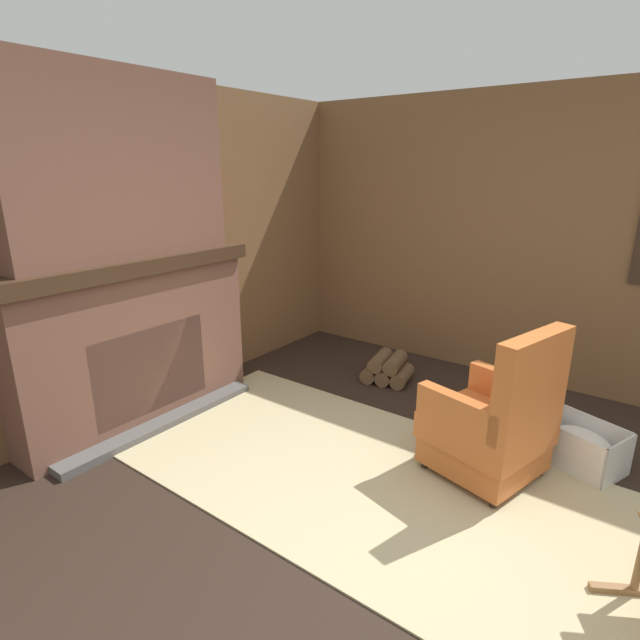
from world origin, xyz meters
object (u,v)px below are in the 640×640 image
object	(u,v)px
firewood_stack	(387,369)
storage_case	(190,237)
oil_lamp_vase	(23,258)
armchair	(493,425)
decorative_plate_on_mantel	(104,243)
laundry_basket	(581,445)

from	to	relation	value
firewood_stack	storage_case	bearing A→B (deg)	-136.91
oil_lamp_vase	storage_case	xyz separation A→B (m)	(0.00, 1.31, -0.01)
armchair	decorative_plate_on_mantel	xyz separation A→B (m)	(-2.55, -0.99, 1.04)
laundry_basket	oil_lamp_vase	xyz separation A→B (m)	(-2.98, -2.04, 1.24)
firewood_stack	oil_lamp_vase	size ratio (longest dim) A/B	2.00
armchair	oil_lamp_vase	world-z (taller)	oil_lamp_vase
oil_lamp_vase	decorative_plate_on_mantel	distance (m)	0.56
decorative_plate_on_mantel	storage_case	bearing A→B (deg)	88.47
oil_lamp_vase	laundry_basket	bearing A→B (deg)	34.37
laundry_basket	oil_lamp_vase	world-z (taller)	oil_lamp_vase
armchair	laundry_basket	bearing A→B (deg)	-118.00
laundry_basket	storage_case	distance (m)	3.30
armchair	firewood_stack	distance (m)	1.60
armchair	oil_lamp_vase	distance (m)	3.14
armchair	storage_case	size ratio (longest dim) A/B	4.39
firewood_stack	decorative_plate_on_mantel	size ratio (longest dim) A/B	2.17
storage_case	decorative_plate_on_mantel	distance (m)	0.75
storage_case	decorative_plate_on_mantel	xyz separation A→B (m)	(-0.02, -0.75, 0.04)
decorative_plate_on_mantel	oil_lamp_vase	bearing A→B (deg)	-87.96
armchair	storage_case	xyz separation A→B (m)	(-2.53, -0.24, 1.01)
armchair	oil_lamp_vase	xyz separation A→B (m)	(-2.53, -1.55, 1.02)
storage_case	firewood_stack	bearing A→B (deg)	43.09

